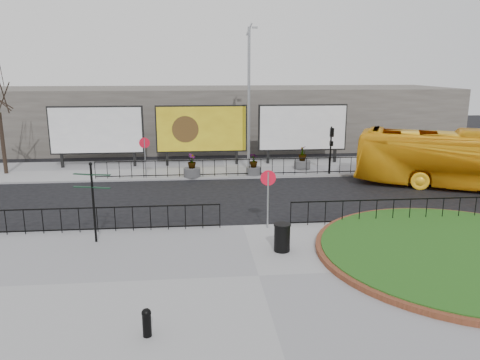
{
  "coord_description": "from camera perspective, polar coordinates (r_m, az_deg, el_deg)",
  "views": [
    {
      "loc": [
        -1.95,
        -18.87,
        6.69
      ],
      "look_at": [
        -0.05,
        0.81,
        1.92
      ],
      "focal_mm": 35.0,
      "sensor_mm": 36.0,
      "label": 1
    }
  ],
  "objects": [
    {
      "name": "ground",
      "position": [
        20.12,
        0.36,
        -5.85
      ],
      "size": [
        90.0,
        90.0,
        0.0
      ],
      "primitive_type": "plane",
      "color": "black",
      "rests_on": "ground"
    },
    {
      "name": "grass_lawn",
      "position": [
        18.77,
        25.41,
        -7.94
      ],
      "size": [
        10.0,
        10.0,
        0.22
      ],
      "primitive_type": "cylinder",
      "color": "#1B4B14",
      "rests_on": "pavement_near"
    },
    {
      "name": "bus",
      "position": [
        29.2,
        25.69,
        2.28
      ],
      "size": [
        11.93,
        7.41,
        3.3
      ],
      "primitive_type": "imported",
      "rotation": [
        0.0,
        0.0,
        1.14
      ],
      "color": "#EFA915",
      "rests_on": "ground"
    },
    {
      "name": "signal_pole_a",
      "position": [
        29.81,
        11.05,
        4.46
      ],
      "size": [
        0.22,
        0.26,
        3.0
      ],
      "color": "black",
      "rests_on": "pavement_far"
    },
    {
      "name": "planter_a",
      "position": [
        28.93,
        -5.88,
        1.32
      ],
      "size": [
        1.03,
        1.03,
        1.43
      ],
      "color": "#4C4C4F",
      "rests_on": "pavement_far"
    },
    {
      "name": "railing_near_right",
      "position": [
        21.28,
        18.18,
        -3.57
      ],
      "size": [
        9.0,
        0.1,
        1.1
      ],
      "primitive_type": null,
      "color": "black",
      "rests_on": "pavement_near"
    },
    {
      "name": "pavement_near",
      "position": [
        15.5,
        2.29,
        -11.77
      ],
      "size": [
        30.0,
        10.0,
        0.12
      ],
      "primitive_type": "cube",
      "color": "gray",
      "rests_on": "ground"
    },
    {
      "name": "brick_edge",
      "position": [
        18.78,
        25.4,
        -8.0
      ],
      "size": [
        10.4,
        10.4,
        0.18
      ],
      "primitive_type": "cylinder",
      "color": "brown",
      "rests_on": "pavement_near"
    },
    {
      "name": "railing_near_left",
      "position": [
        19.94,
        -17.02,
        -4.62
      ],
      "size": [
        10.0,
        0.1,
        1.1
      ],
      "primitive_type": null,
      "color": "black",
      "rests_on": "pavement_near"
    },
    {
      "name": "planter_b",
      "position": [
        29.29,
        1.67,
        1.56
      ],
      "size": [
        0.92,
        0.92,
        1.37
      ],
      "color": "#4C4C4F",
      "rests_on": "pavement_far"
    },
    {
      "name": "signal_pole_b",
      "position": [
        30.79,
        16.43,
        4.44
      ],
      "size": [
        0.22,
        0.26,
        3.0
      ],
      "color": "black",
      "rests_on": "pavement_far"
    },
    {
      "name": "bollard",
      "position": [
        12.39,
        -11.3,
        -16.52
      ],
      "size": [
        0.25,
        0.25,
        0.76
      ],
      "color": "black",
      "rests_on": "pavement_near"
    },
    {
      "name": "billboard_left",
      "position": [
        32.77,
        -17.1,
        5.8
      ],
      "size": [
        6.2,
        0.31,
        4.1
      ],
      "color": "black",
      "rests_on": "pavement_far"
    },
    {
      "name": "billboard_right",
      "position": [
        32.96,
        7.63,
        6.32
      ],
      "size": [
        6.2,
        0.31,
        4.1
      ],
      "color": "black",
      "rests_on": "pavement_far"
    },
    {
      "name": "pavement_far",
      "position": [
        31.64,
        -1.87,
        1.46
      ],
      "size": [
        44.0,
        6.0,
        0.12
      ],
      "primitive_type": "cube",
      "color": "gray",
      "rests_on": "ground"
    },
    {
      "name": "fingerpost_sign",
      "position": [
        18.53,
        -17.51,
        -1.69
      ],
      "size": [
        1.46,
        0.58,
        3.14
      ],
      "rotation": [
        0.0,
        0.0,
        -0.31
      ],
      "color": "black",
      "rests_on": "pavement_near"
    },
    {
      "name": "speed_sign_far",
      "position": [
        28.84,
        -11.54,
        3.76
      ],
      "size": [
        0.64,
        0.07,
        2.47
      ],
      "color": "gray",
      "rests_on": "pavement_far"
    },
    {
      "name": "building_backdrop",
      "position": [
        41.13,
        -2.8,
        7.71
      ],
      "size": [
        40.0,
        10.0,
        5.0
      ],
      "primitive_type": "cube",
      "color": "#67605A",
      "rests_on": "ground"
    },
    {
      "name": "billboard_mid",
      "position": [
        32.11,
        -4.7,
        6.2
      ],
      "size": [
        6.2,
        0.31,
        4.1
      ],
      "color": "black",
      "rests_on": "pavement_far"
    },
    {
      "name": "planter_c",
      "position": [
        31.28,
        7.6,
        2.29
      ],
      "size": [
        1.07,
        1.07,
        1.53
      ],
      "color": "#4C4C4F",
      "rests_on": "pavement_far"
    },
    {
      "name": "railing_far",
      "position": [
        28.96,
        0.44,
        1.57
      ],
      "size": [
        18.0,
        0.1,
        1.1
      ],
      "primitive_type": null,
      "color": "black",
      "rests_on": "pavement_far"
    },
    {
      "name": "tree_left",
      "position": [
        32.82,
        -27.24,
        6.71
      ],
      "size": [
        2.0,
        2.0,
        7.0
      ],
      "primitive_type": null,
      "color": "#2D2119",
      "rests_on": "pavement_far"
    },
    {
      "name": "litter_bin",
      "position": [
        17.27,
        5.15,
        -6.98
      ],
      "size": [
        0.63,
        0.63,
        1.04
      ],
      "color": "black",
      "rests_on": "pavement_near"
    },
    {
      "name": "lamp_post",
      "position": [
        30.13,
        1.09,
        10.02
      ],
      "size": [
        0.74,
        0.18,
        9.23
      ],
      "color": "gray",
      "rests_on": "pavement_far"
    },
    {
      "name": "speed_sign_near",
      "position": [
        19.31,
        3.44,
        -0.77
      ],
      "size": [
        0.64,
        0.07,
        2.47
      ],
      "color": "gray",
      "rests_on": "pavement_near"
    }
  ]
}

